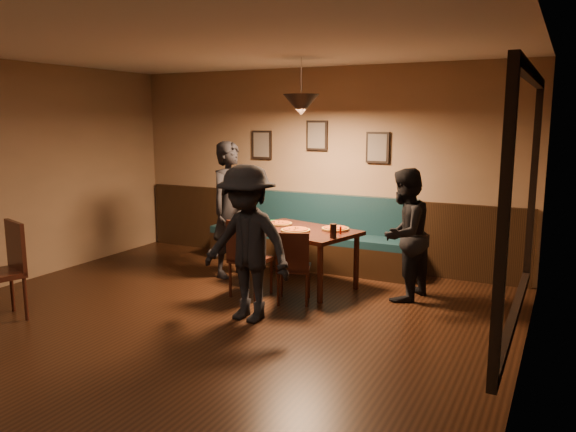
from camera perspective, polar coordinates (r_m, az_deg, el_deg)
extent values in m
plane|color=black|center=(5.49, -12.45, -12.73)|extent=(7.00, 7.00, 0.00)
plane|color=silver|center=(5.12, -13.67, 17.61)|extent=(7.00, 7.00, 0.00)
plane|color=#8C704F|center=(8.10, 3.03, 5.01)|extent=(6.00, 0.00, 6.00)
plane|color=#8C704F|center=(3.95, 22.65, -0.91)|extent=(0.00, 7.00, 7.00)
cube|color=black|center=(8.20, 2.89, -1.28)|extent=(5.88, 0.06, 1.00)
cube|color=black|center=(4.44, 22.73, 1.49)|extent=(0.06, 2.56, 1.86)
plane|color=black|center=(4.44, 22.34, 1.52)|extent=(0.00, 2.40, 2.40)
cube|color=black|center=(8.46, -2.66, 7.26)|extent=(0.32, 0.04, 0.42)
cube|color=black|center=(8.05, 2.97, 8.19)|extent=(0.32, 0.04, 0.42)
cube|color=black|center=(7.73, 9.11, 6.90)|extent=(0.32, 0.04, 0.42)
cone|color=black|center=(6.84, 1.35, 11.25)|extent=(0.44, 0.44, 0.25)
cube|color=black|center=(7.05, 1.29, -4.25)|extent=(1.54, 1.20, 0.73)
imported|color=black|center=(7.45, -5.80, 0.66)|extent=(0.56, 0.73, 1.80)
imported|color=black|center=(6.59, 11.71, -1.87)|extent=(0.72, 0.85, 1.53)
imported|color=black|center=(5.79, -4.19, -2.83)|extent=(1.11, 0.72, 1.63)
cylinder|color=gold|center=(7.25, -0.85, -0.75)|extent=(0.37, 0.37, 0.04)
cylinder|color=orange|center=(6.80, 0.78, -1.45)|extent=(0.44, 0.44, 0.04)
cylinder|color=orange|center=(6.93, 4.84, -1.29)|extent=(0.35, 0.35, 0.04)
cylinder|color=black|center=(6.47, 4.62, -1.52)|extent=(0.09, 0.09, 0.17)
cylinder|color=#9F1605|center=(6.70, 5.36, -1.39)|extent=(0.03, 0.03, 0.11)
cube|color=#1D702B|center=(7.49, -1.86, -0.53)|extent=(0.22, 0.22, 0.01)
cube|color=#1B662D|center=(7.01, -3.54, -1.28)|extent=(0.19, 0.19, 0.01)
cube|color=silver|center=(6.64, 0.16, -1.90)|extent=(0.20, 0.06, 0.00)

